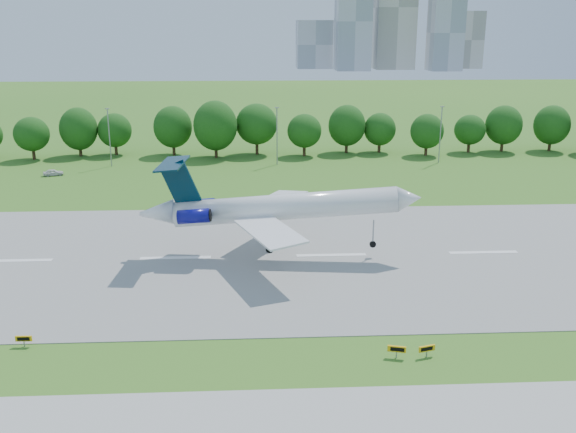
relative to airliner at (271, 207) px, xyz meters
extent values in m
plane|color=#326B1C|center=(-12.29, -25.13, -6.63)|extent=(600.00, 600.00, 0.00)
cube|color=gray|center=(-12.29, -0.13, -6.59)|extent=(400.00, 45.00, 0.08)
cylinder|color=#382314|center=(-32.29, 66.87, -4.83)|extent=(0.70, 0.70, 3.60)
sphere|color=#144210|center=(-32.29, 66.87, -0.43)|extent=(8.40, 8.40, 8.40)
cylinder|color=#382314|center=(7.71, 66.87, -4.83)|extent=(0.70, 0.70, 3.60)
sphere|color=#144210|center=(7.71, 66.87, -0.43)|extent=(8.40, 8.40, 8.40)
cylinder|color=#382314|center=(47.71, 66.87, -4.83)|extent=(0.70, 0.70, 3.60)
sphere|color=#144210|center=(47.71, 66.87, -0.43)|extent=(8.40, 8.40, 8.40)
cylinder|color=gray|center=(-32.29, 56.87, -0.63)|extent=(0.24, 0.24, 12.00)
cube|color=gray|center=(-32.29, 56.87, 5.47)|extent=(0.90, 0.25, 0.18)
cylinder|color=gray|center=(2.71, 56.87, -0.63)|extent=(0.24, 0.24, 12.00)
cube|color=gray|center=(2.71, 56.87, 5.47)|extent=(0.90, 0.25, 0.18)
cylinder|color=gray|center=(37.71, 56.87, -0.63)|extent=(0.24, 0.24, 12.00)
cube|color=gray|center=(37.71, 56.87, 5.47)|extent=(0.90, 0.25, 0.18)
cube|color=#B2B2B7|center=(62.71, 354.87, 24.37)|extent=(22.00, 22.00, 62.00)
cube|color=beige|center=(92.71, 369.87, 33.37)|extent=(26.00, 26.00, 80.00)
cube|color=#B2B2B7|center=(122.71, 349.87, 17.37)|extent=(20.00, 20.00, 48.00)
cube|color=beige|center=(145.71, 374.87, 12.37)|extent=(18.00, 18.00, 38.00)
cube|color=#B2B2B7|center=(39.71, 379.87, 9.37)|extent=(24.00, 24.00, 32.00)
cylinder|color=white|center=(1.76, -0.13, 0.00)|extent=(28.31, 5.32, 5.43)
cone|color=white|center=(17.20, -1.27, 1.21)|extent=(3.46, 3.49, 3.49)
cone|color=white|center=(-14.42, 1.06, -0.89)|extent=(4.94, 3.60, 3.60)
cube|color=white|center=(-0.39, -6.52, -1.06)|extent=(8.67, 12.99, 0.60)
cube|color=white|center=(0.57, 6.50, -1.06)|extent=(9.99, 12.86, 0.60)
cube|color=#042233|center=(-11.26, 0.83, 2.85)|extent=(5.09, 0.84, 6.38)
cube|color=#042233|center=(-12.19, 0.90, 5.49)|extent=(3.63, 9.05, 0.44)
cylinder|color=navy|center=(-9.58, -1.73, -0.59)|extent=(4.16, 2.06, 2.07)
cylinder|color=navy|center=(-9.22, 3.11, -0.59)|extent=(4.16, 2.06, 2.07)
cylinder|color=gray|center=(12.92, -0.95, -3.26)|extent=(0.19, 0.19, 3.26)
cylinder|color=black|center=(12.92, -0.95, -4.90)|extent=(0.86, 0.34, 0.84)
cylinder|color=gray|center=(-0.25, -2.04, -3.26)|extent=(0.22, 0.22, 3.26)
cylinder|color=black|center=(-0.25, -2.04, -4.90)|extent=(1.05, 0.49, 1.03)
cylinder|color=gray|center=(0.05, 2.05, -3.26)|extent=(0.22, 0.22, 3.26)
cylinder|color=black|center=(0.05, 2.05, -4.90)|extent=(1.05, 0.49, 1.03)
cube|color=gray|center=(-23.52, -23.02, -6.30)|extent=(0.10, 0.10, 0.67)
cube|color=#ECA80C|center=(-23.52, -23.02, -5.82)|extent=(1.53, 0.22, 0.52)
cube|color=black|center=(-23.52, -23.12, -5.82)|extent=(1.14, 0.06, 0.33)
cube|color=gray|center=(10.46, -26.88, -6.27)|extent=(0.13, 0.13, 0.73)
cube|color=#ECA80C|center=(10.46, -26.88, -5.75)|extent=(1.65, 0.60, 0.57)
cube|color=black|center=(10.44, -26.99, -5.75)|extent=(1.21, 0.34, 0.36)
cube|color=gray|center=(13.20, -26.84, -6.29)|extent=(0.12, 0.12, 0.69)
cube|color=#ECA80C|center=(13.20, -26.84, -5.80)|extent=(1.56, 0.61, 0.54)
cube|color=black|center=(13.23, -26.95, -5.80)|extent=(1.14, 0.35, 0.34)
imported|color=silver|center=(-41.94, 48.48, -5.98)|extent=(4.13, 2.71, 1.31)
camera|label=1|loc=(-1.85, -77.65, 21.90)|focal=40.00mm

